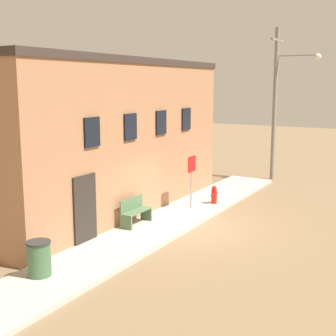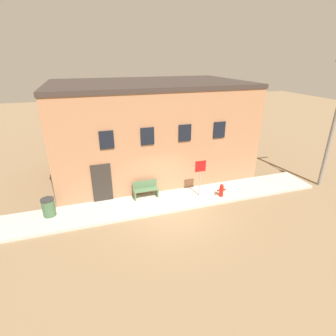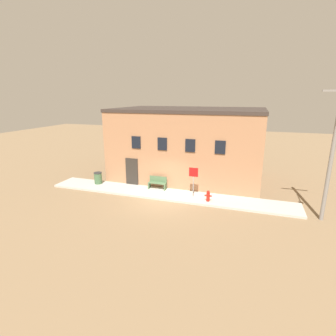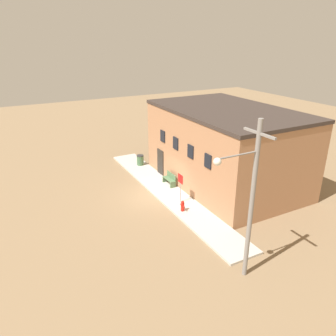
{
  "view_description": "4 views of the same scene",
  "coord_description": "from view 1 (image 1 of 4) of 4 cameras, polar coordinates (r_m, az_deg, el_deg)",
  "views": [
    {
      "loc": [
        -13.78,
        -6.86,
        4.89
      ],
      "look_at": [
        0.11,
        1.07,
        2.0
      ],
      "focal_mm": 50.0,
      "sensor_mm": 36.0,
      "label": 1
    },
    {
      "loc": [
        -3.64,
        -10.52,
        7.2
      ],
      "look_at": [
        0.11,
        1.07,
        2.0
      ],
      "focal_mm": 28.0,
      "sensor_mm": 36.0,
      "label": 2
    },
    {
      "loc": [
        5.55,
        -15.3,
        6.74
      ],
      "look_at": [
        0.11,
        1.07,
        2.0
      ],
      "focal_mm": 28.0,
      "sensor_mm": 36.0,
      "label": 3
    },
    {
      "loc": [
        19.0,
        -8.95,
        10.63
      ],
      "look_at": [
        0.11,
        1.07,
        2.0
      ],
      "focal_mm": 35.0,
      "sensor_mm": 36.0,
      "label": 4
    }
  ],
  "objects": [
    {
      "name": "sidewalk",
      "position": [
        16.62,
        -0.19,
        -6.62
      ],
      "size": [
        17.53,
        2.13,
        0.14
      ],
      "color": "#BCB7AD",
      "rests_on": "ground"
    },
    {
      "name": "bench",
      "position": [
        16.06,
        -4.03,
        -5.35
      ],
      "size": [
        1.32,
        0.44,
        0.92
      ],
      "color": "#4C6B47",
      "rests_on": "sidewalk"
    },
    {
      "name": "ground_plane",
      "position": [
        16.15,
        3.12,
        -7.39
      ],
      "size": [
        80.0,
        80.0,
        0.0
      ],
      "primitive_type": "plane",
      "color": "#846B4C"
    },
    {
      "name": "trash_bin",
      "position": [
        12.32,
        -15.45,
        -10.58
      ],
      "size": [
        0.61,
        0.61,
        0.9
      ],
      "color": "#426642",
      "rests_on": "sidewalk"
    },
    {
      "name": "utility_pole",
      "position": [
        24.3,
        13.34,
        8.36
      ],
      "size": [
        1.8,
        2.27,
        7.62
      ],
      "color": "gray",
      "rests_on": "ground"
    },
    {
      "name": "fire_hydrant",
      "position": [
        18.89,
        5.64,
        -3.24
      ],
      "size": [
        0.47,
        0.23,
        0.73
      ],
      "color": "red",
      "rests_on": "sidewalk"
    },
    {
      "name": "brick_building",
      "position": [
        19.1,
        -12.14,
        4.05
      ],
      "size": [
        11.81,
        7.51,
        5.81
      ],
      "color": "#A87551",
      "rests_on": "ground"
    },
    {
      "name": "stop_sign",
      "position": [
        17.89,
        2.89,
        -0.54
      ],
      "size": [
        0.61,
        0.06,
        2.04
      ],
      "color": "gray",
      "rests_on": "sidewalk"
    }
  ]
}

